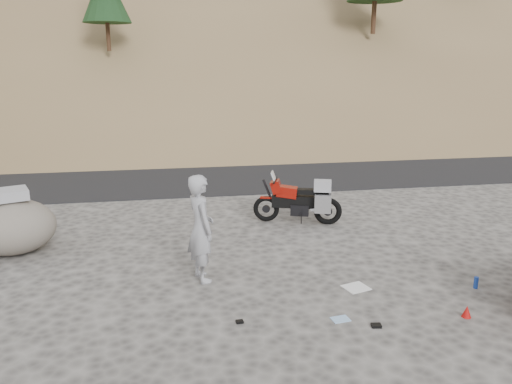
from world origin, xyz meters
TOP-DOWN VIEW (x-y plane):
  - ground at (0.00, 0.00)m, footprint 140.00×140.00m
  - road at (0.00, 9.00)m, footprint 120.00×7.00m
  - motorcycle at (1.35, 2.76)m, footprint 2.07×0.99m
  - man at (-1.22, -0.05)m, footprint 0.64×0.80m
  - boulder at (-4.90, 1.87)m, footprint 1.94×1.73m
  - gear_white_cloth at (1.36, -0.88)m, footprint 0.49×0.46m
  - gear_bottle at (3.38, -1.24)m, footprint 0.09×0.09m
  - gear_funnel at (2.64, -2.13)m, footprint 0.17×0.17m
  - gear_glove_a at (1.17, -2.17)m, footprint 0.16×0.13m
  - gear_glove_b at (-0.78, -1.70)m, footprint 0.12×0.09m
  - gear_blue_cloth at (0.73, -1.87)m, footprint 0.29×0.23m

SIDE VIEW (x-z plane):
  - ground at x=0.00m, z-range 0.00..0.00m
  - road at x=0.00m, z-range -0.03..0.03m
  - man at x=-1.22m, z-range -0.96..0.96m
  - gear_blue_cloth at x=0.73m, z-range 0.00..0.01m
  - gear_white_cloth at x=1.36m, z-range 0.00..0.01m
  - gear_glove_b at x=-0.78m, z-range 0.00..0.04m
  - gear_glove_a at x=1.17m, z-range 0.00..0.04m
  - gear_funnel at x=2.64m, z-range 0.00..0.18m
  - gear_bottle at x=3.38m, z-range 0.00..0.20m
  - motorcycle at x=1.35m, z-range -0.09..1.18m
  - boulder at x=-4.90m, z-range -0.08..1.22m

